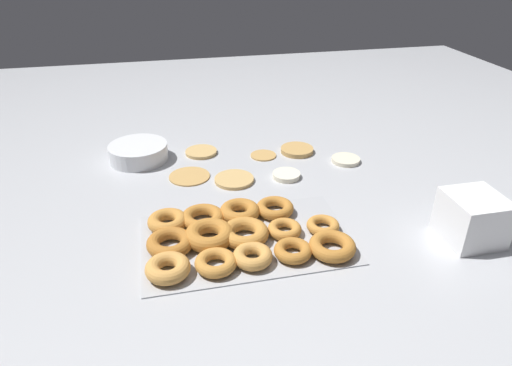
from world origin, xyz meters
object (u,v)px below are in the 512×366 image
object	(u,v)px
pancake_1	(286,175)
donut_tray	(236,235)
pancake_0	(201,152)
batter_bowl	(139,152)
container_stack	(472,218)
pancake_2	(263,155)
pancake_3	(234,180)
pancake_6	(346,160)
pancake_5	(189,176)
pancake_4	(297,150)

from	to	relation	value
pancake_1	donut_tray	distance (m)	0.34
pancake_0	batter_bowl	bearing A→B (deg)	-178.71
container_stack	pancake_2	bearing A→B (deg)	123.99
pancake_0	pancake_3	xyz separation A→B (m)	(0.07, -0.21, -0.00)
pancake_2	pancake_6	size ratio (longest dim) A/B	0.93
pancake_2	pancake_3	distance (m)	0.19
pancake_2	pancake_5	xyz separation A→B (m)	(-0.24, -0.09, -0.00)
pancake_5	pancake_0	bearing A→B (deg)	71.30
pancake_2	batter_bowl	size ratio (longest dim) A/B	0.45
pancake_4	container_stack	xyz separation A→B (m)	(0.25, -0.54, 0.05)
pancake_0	pancake_4	world-z (taller)	pancake_4
pancake_1	pancake_5	size ratio (longest dim) A/B	0.68
pancake_4	batter_bowl	bearing A→B (deg)	173.93
donut_tray	batter_bowl	bearing A→B (deg)	114.04
pancake_1	pancake_5	bearing A→B (deg)	166.94
pancake_4	donut_tray	size ratio (longest dim) A/B	0.22
pancake_2	pancake_0	bearing A→B (deg)	161.86
pancake_2	container_stack	distance (m)	0.65
pancake_1	pancake_2	xyz separation A→B (m)	(-0.03, 0.16, -0.00)
pancake_2	batter_bowl	bearing A→B (deg)	171.42
batter_bowl	pancake_6	bearing A→B (deg)	-13.76
pancake_2	container_stack	size ratio (longest dim) A/B	0.64
pancake_3	pancake_6	distance (m)	0.37
pancake_1	pancake_4	bearing A→B (deg)	63.04
pancake_0	donut_tray	size ratio (longest dim) A/B	0.21
donut_tray	pancake_1	bearing A→B (deg)	54.32
batter_bowl	container_stack	distance (m)	0.96
pancake_1	pancake_3	size ratio (longest dim) A/B	0.71
pancake_0	pancake_5	world-z (taller)	pancake_0
pancake_2	pancake_3	bearing A→B (deg)	-129.81
pancake_4	donut_tray	bearing A→B (deg)	-122.68
pancake_1	container_stack	xyz separation A→B (m)	(0.33, -0.38, 0.05)
pancake_6	pancake_1	bearing A→B (deg)	-164.05
pancake_3	pancake_6	world-z (taller)	pancake_6
pancake_6	batter_bowl	xyz separation A→B (m)	(-0.63, 0.15, 0.02)
pancake_4	pancake_0	bearing A→B (deg)	169.33
pancake_5	pancake_2	bearing A→B (deg)	20.49
pancake_0	pancake_6	size ratio (longest dim) A/B	1.15
pancake_0	donut_tray	distance (m)	0.50
pancake_6	batter_bowl	size ratio (longest dim) A/B	0.49
pancake_3	pancake_1	bearing A→B (deg)	-3.98
pancake_0	pancake_2	distance (m)	0.20
pancake_0	batter_bowl	xyz separation A→B (m)	(-0.20, -0.00, 0.02)
donut_tray	batter_bowl	xyz separation A→B (m)	(-0.22, 0.49, 0.01)
batter_bowl	pancake_5	bearing A→B (deg)	-46.24
pancake_0	pancake_6	xyz separation A→B (m)	(0.43, -0.16, 0.00)
container_stack	pancake_0	bearing A→B (deg)	132.70
pancake_3	pancake_5	size ratio (longest dim) A/B	0.95
pancake_2	pancake_1	bearing A→B (deg)	-78.21
pancake_1	pancake_5	distance (m)	0.28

